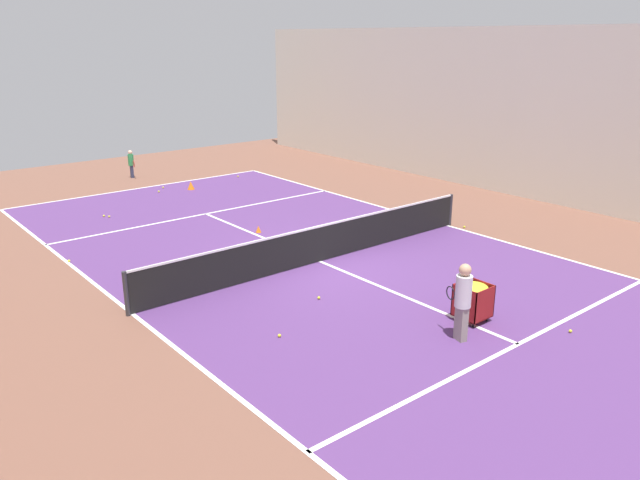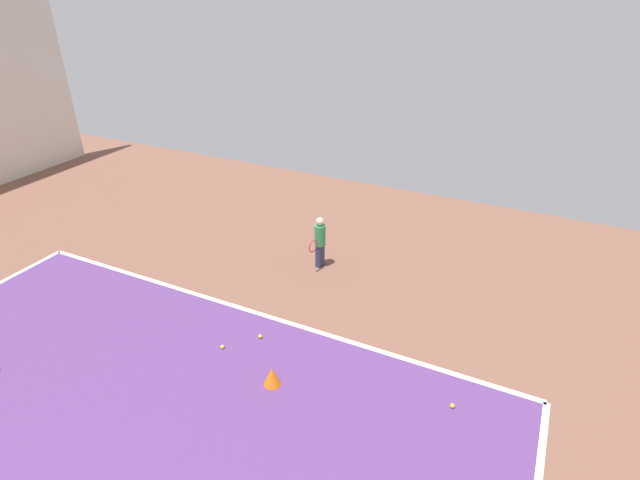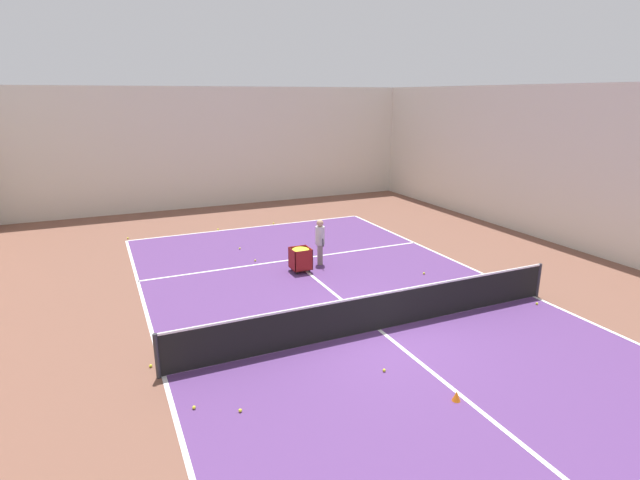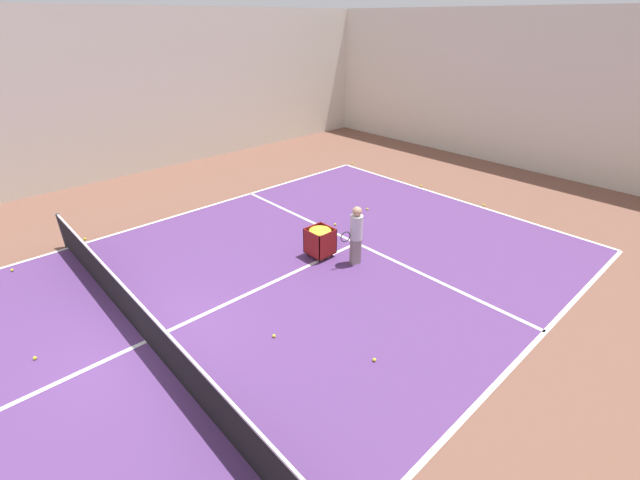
{
  "view_description": "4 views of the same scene",
  "coord_description": "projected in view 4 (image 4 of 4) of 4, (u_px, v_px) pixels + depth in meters",
  "views": [
    {
      "loc": [
        9.93,
        12.09,
        5.7
      ],
      "look_at": [
        0.0,
        0.0,
        0.61
      ],
      "focal_mm": 35.0,
      "sensor_mm": 36.0,
      "label": 1
    },
    {
      "loc": [
        -4.55,
        -4.73,
        5.7
      ],
      "look_at": [
        -0.45,
        -13.18,
        0.65
      ],
      "focal_mm": 28.0,
      "sensor_mm": 36.0,
      "label": 2
    },
    {
      "loc": [
        -6.06,
        -9.79,
        5.7
      ],
      "look_at": [
        0.73,
        5.26,
        0.88
      ],
      "focal_mm": 28.0,
      "sensor_mm": 36.0,
      "label": 3
    },
    {
      "loc": [
        7.16,
        -1.93,
        5.7
      ],
      "look_at": [
        -0.17,
        4.84,
        0.49
      ],
      "focal_mm": 24.0,
      "sensor_mm": 36.0,
      "label": 4
    }
  ],
  "objects": [
    {
      "name": "line_sideline_left",
      "position": [
        68.0,
        248.0,
        11.88
      ],
      "size": [
        0.1,
        22.2,
        0.0
      ],
      "primitive_type": "cube",
      "color": "white",
      "rests_on": "ground"
    },
    {
      "name": "line_baseline_far",
      "position": [
        453.0,
        198.0,
        15.14
      ],
      "size": [
        10.5,
        0.1,
        0.0
      ],
      "primitive_type": "cube",
      "color": "white",
      "rests_on": "ground"
    },
    {
      "name": "tennis_ball_15",
      "position": [
        35.0,
        358.0,
        8.0
      ],
      "size": [
        0.07,
        0.07,
        0.07
      ],
      "primitive_type": "sphere",
      "color": "yellow",
      "rests_on": "ground"
    },
    {
      "name": "ground_plane",
      "position": [
        147.0,
        341.0,
        8.47
      ],
      "size": [
        36.36,
        36.36,
        0.0
      ],
      "primitive_type": "plane",
      "color": "brown"
    },
    {
      "name": "tennis_ball_10",
      "position": [
        374.0,
        360.0,
        7.96
      ],
      "size": [
        0.07,
        0.07,
        0.07
      ],
      "primitive_type": "sphere",
      "color": "yellow",
      "rests_on": "ground"
    },
    {
      "name": "tennis_ball_1",
      "position": [
        85.0,
        239.0,
        12.31
      ],
      "size": [
        0.07,
        0.07,
        0.07
      ],
      "primitive_type": "sphere",
      "color": "yellow",
      "rests_on": "ground"
    },
    {
      "name": "tennis_ball_14",
      "position": [
        274.0,
        336.0,
        8.56
      ],
      "size": [
        0.07,
        0.07,
        0.07
      ],
      "primitive_type": "sphere",
      "color": "yellow",
      "rests_on": "ground"
    },
    {
      "name": "tennis_ball_3",
      "position": [
        352.0,
        163.0,
        18.67
      ],
      "size": [
        0.07,
        0.07,
        0.07
      ],
      "primitive_type": "sphere",
      "color": "yellow",
      "rests_on": "ground"
    },
    {
      "name": "tennis_ball_4",
      "position": [
        12.0,
        270.0,
        10.78
      ],
      "size": [
        0.07,
        0.07,
        0.07
      ],
      "primitive_type": "sphere",
      "color": "yellow",
      "rests_on": "ground"
    },
    {
      "name": "line_service_far",
      "position": [
        357.0,
        243.0,
        12.14
      ],
      "size": [
        10.5,
        0.1,
        0.0
      ],
      "primitive_type": "cube",
      "color": "white",
      "rests_on": "ground"
    },
    {
      "name": "tennis_ball_16",
      "position": [
        421.0,
        186.0,
        16.18
      ],
      "size": [
        0.07,
        0.07,
        0.07
      ],
      "primitive_type": "sphere",
      "color": "yellow",
      "rests_on": "ground"
    },
    {
      "name": "line_centre_service",
      "position": [
        147.0,
        341.0,
        8.47
      ],
      "size": [
        0.1,
        12.21,
        0.0
      ],
      "primitive_type": "cube",
      "color": "white",
      "rests_on": "ground"
    },
    {
      "name": "ball_cart",
      "position": [
        320.0,
        236.0,
        11.22
      ],
      "size": [
        0.64,
        0.63,
        0.83
      ],
      "color": "maroon",
      "rests_on": "ground"
    },
    {
      "name": "tennis_ball_17",
      "position": [
        335.0,
        224.0,
        13.16
      ],
      "size": [
        0.07,
        0.07,
        0.07
      ],
      "primitive_type": "sphere",
      "color": "yellow",
      "rests_on": "ground"
    },
    {
      "name": "tennis_net",
      "position": [
        141.0,
        320.0,
        8.23
      ],
      "size": [
        10.8,
        0.1,
        1.01
      ],
      "color": "#2D2D33",
      "rests_on": "ground"
    },
    {
      "name": "tennis_ball_12",
      "position": [
        484.0,
        205.0,
        14.51
      ],
      "size": [
        0.07,
        0.07,
        0.07
      ],
      "primitive_type": "sphere",
      "color": "yellow",
      "rests_on": "ground"
    },
    {
      "name": "hall_enclosure_far",
      "position": [
        535.0,
        93.0,
        16.84
      ],
      "size": [
        20.66,
        0.15,
        6.1
      ],
      "color": "silver",
      "rests_on": "ground"
    },
    {
      "name": "court_playing_area",
      "position": [
        147.0,
        341.0,
        8.47
      ],
      "size": [
        10.5,
        22.2,
        0.0
      ],
      "color": "#563370",
      "rests_on": "ground"
    },
    {
      "name": "tennis_ball_5",
      "position": [
        367.0,
        209.0,
        14.21
      ],
      "size": [
        0.07,
        0.07,
        0.07
      ],
      "primitive_type": "sphere",
      "color": "yellow",
      "rests_on": "ground"
    },
    {
      "name": "coach_at_net",
      "position": [
        356.0,
        232.0,
        10.73
      ],
      "size": [
        0.39,
        0.68,
        1.6
      ],
      "rotation": [
        0.0,
        0.0,
        -1.84
      ],
      "color": "gray",
      "rests_on": "ground"
    }
  ]
}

